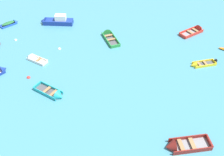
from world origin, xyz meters
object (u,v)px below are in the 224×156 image
Objects in this scene: rowboat_white_near_right at (33,58)px; mooring_buoy_far_field at (59,49)px; rowboat_maroon_back_row_center at (179,146)px; rowboat_green_far_right at (108,35)px; rowboat_yellow_midfield_right at (198,65)px; rowboat_blue_center at (11,23)px; rowboat_turquoise_outer_left at (55,94)px; mooring_buoy_between_boats_right at (29,78)px; mooring_buoy_between_boats_left at (16,40)px; rowboat_red_midfield_left at (196,30)px; motor_launch_deep_blue_cluster_inner at (56,21)px.

mooring_buoy_far_field is (2.73, 2.68, -0.16)m from rowboat_white_near_right.
mooring_buoy_far_field is (-15.28, 13.52, -0.23)m from rowboat_maroon_back_row_center.
rowboat_green_far_right is 1.28× the size of rowboat_yellow_midfield_right.
rowboat_blue_center is (-15.29, 1.22, 0.04)m from rowboat_green_far_right.
rowboat_turquoise_outer_left is at bearing -76.50° from mooring_buoy_far_field.
rowboat_maroon_back_row_center is at bearing -20.18° from rowboat_turquoise_outer_left.
rowboat_white_near_right is 7.22× the size of mooring_buoy_between_boats_right.
mooring_buoy_between_boats_left is (-22.06, 14.75, -0.23)m from rowboat_maroon_back_row_center.
rowboat_green_far_right reaches higher than rowboat_turquoise_outer_left.
rowboat_yellow_midfield_right reaches higher than mooring_buoy_between_boats_left.
rowboat_red_midfield_left is at bearing 3.96° from rowboat_blue_center.
mooring_buoy_between_boats_left is 0.88× the size of mooring_buoy_between_boats_right.
mooring_buoy_far_field is (2.46, -6.55, -0.50)m from motor_launch_deep_blue_cluster_inner.
rowboat_yellow_midfield_right is 8.89× the size of mooring_buoy_between_boats_left.
rowboat_red_midfield_left reaches higher than mooring_buoy_between_boats_right.
mooring_buoy_between_boats_left is (-4.33, -5.32, -0.50)m from motor_launch_deep_blue_cluster_inner.
rowboat_yellow_midfield_right is (21.02, 1.65, -0.00)m from rowboat_white_near_right.
rowboat_white_near_right is at bearing -155.19° from rowboat_red_midfield_left.
mooring_buoy_far_field is at bearing -145.56° from rowboat_green_far_right.
motor_launch_deep_blue_cluster_inner is at bearing 88.34° from rowboat_white_near_right.
rowboat_turquoise_outer_left reaches higher than mooring_buoy_between_boats_left.
mooring_buoy_far_field is 6.53m from mooring_buoy_between_boats_right.
rowboat_yellow_midfield_right is 17.93m from rowboat_turquoise_outer_left.
rowboat_green_far_right reaches higher than rowboat_yellow_midfield_right.
mooring_buoy_between_boats_left is at bearing 169.80° from mooring_buoy_far_field.
rowboat_red_midfield_left is 9.40× the size of mooring_buoy_far_field.
rowboat_red_midfield_left is at bearing 80.29° from rowboat_maroon_back_row_center.
rowboat_turquoise_outer_left reaches higher than mooring_buoy_between_boats_right.
motor_launch_deep_blue_cluster_inner is (-4.54, 15.22, 0.31)m from rowboat_turquoise_outer_left.
motor_launch_deep_blue_cluster_inner reaches higher than rowboat_white_near_right.
rowboat_turquoise_outer_left reaches higher than mooring_buoy_far_field.
rowboat_yellow_midfield_right is at bearing 25.27° from rowboat_turquoise_outer_left.
rowboat_yellow_midfield_right is 7.79× the size of mooring_buoy_between_boats_right.
rowboat_red_midfield_left reaches higher than rowboat_blue_center.
rowboat_green_far_right reaches higher than mooring_buoy_between_boats_right.
rowboat_turquoise_outer_left is (11.36, -14.03, -0.04)m from rowboat_blue_center.
rowboat_turquoise_outer_left is at bearing -51.27° from rowboat_white_near_right.
rowboat_maroon_back_row_center is 1.37× the size of rowboat_white_near_right.
rowboat_turquoise_outer_left is 10.09× the size of mooring_buoy_between_boats_left.
rowboat_yellow_midfield_right is at bearing 14.50° from mooring_buoy_between_boats_right.
rowboat_red_midfield_left is 24.78m from mooring_buoy_between_boats_right.
rowboat_white_near_right reaches higher than mooring_buoy_between_boats_left.
rowboat_red_midfield_left is at bearing 2.02° from motor_launch_deep_blue_cluster_inner.
mooring_buoy_between_boats_left is at bearing -58.95° from rowboat_blue_center.
rowboat_red_midfield_left is at bearing 24.81° from rowboat_white_near_right.
rowboat_turquoise_outer_left is at bearing -73.38° from motor_launch_deep_blue_cluster_inner.
motor_launch_deep_blue_cluster_inner is at bearing 9.94° from rowboat_blue_center.
rowboat_green_far_right is 13.13m from mooring_buoy_between_boats_left.
mooring_buoy_between_boats_right reaches higher than mooring_buoy_far_field.
motor_launch_deep_blue_cluster_inner is 13.15× the size of mooring_buoy_between_boats_left.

